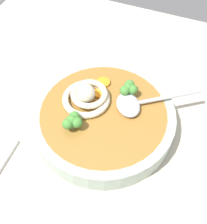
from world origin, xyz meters
TOP-DOWN VIEW (x-y plane):
  - table_slab at (0.00, 0.00)cm, footprint 90.77×90.77cm
  - soup_bowl at (3.43, 1.79)cm, footprint 27.64×27.64cm
  - noodle_pile at (4.86, 5.82)cm, footprint 10.26×10.06cm
  - soup_spoon at (7.04, -3.28)cm, footprint 12.75×15.98cm
  - broccoli_floret_far at (9.29, -1.15)cm, footprint 3.82×3.29cm
  - broccoli_floret_beside_noodles at (-1.78, 5.58)cm, footprint 3.93×3.38cm
  - carrot_slice_rear at (10.21, 4.59)cm, footprint 2.78×2.78cm
  - carrot_slice_extra_b at (7.38, 4.04)cm, footprint 2.62×2.62cm

SIDE VIEW (x-z plane):
  - table_slab at x=0.00cm, z-range 0.00..2.79cm
  - soup_bowl at x=3.43cm, z-range 2.87..7.37cm
  - carrot_slice_extra_b at x=7.38cm, z-range 7.30..7.80cm
  - carrot_slice_rear at x=10.21cm, z-range 7.30..7.84cm
  - soup_spoon at x=7.04cm, z-range 7.30..8.90cm
  - noodle_pile at x=4.86cm, z-range 6.52..10.65cm
  - broccoli_floret_far at x=9.29cm, z-range 7.68..10.70cm
  - broccoli_floret_beside_noodles at x=-1.78cm, z-range 7.69..10.80cm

